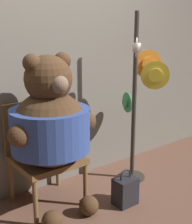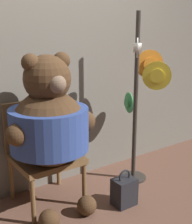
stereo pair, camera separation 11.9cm
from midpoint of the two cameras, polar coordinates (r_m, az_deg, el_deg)
The scene contains 6 objects.
ground_plane at distance 3.07m, azimuth -2.48°, elevation -15.75°, with size 14.00×14.00×0.00m, color brown.
wall_back at distance 3.11m, azimuth -8.74°, elevation 10.18°, with size 8.00×0.10×2.63m.
chair at distance 2.91m, azimuth -11.07°, elevation -6.78°, with size 0.56×0.54×0.93m.
teddy_bear at distance 2.67m, azimuth -9.58°, elevation -2.25°, with size 0.82×0.72×1.39m.
hat_display_rack at distance 3.20m, azimuth 6.75°, elevation 2.57°, with size 0.41×0.50×1.73m.
handbag_on_ground at distance 2.95m, azimuth 4.17°, elevation -14.18°, with size 0.21×0.16×0.35m.
Camera 1 is at (-1.56, -2.12, 1.58)m, focal length 50.00 mm.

